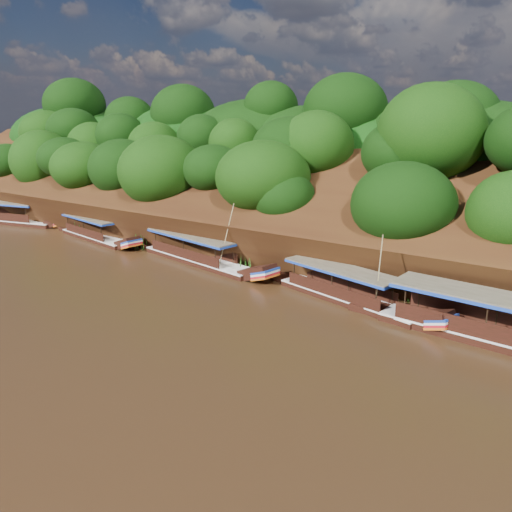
{
  "coord_description": "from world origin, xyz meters",
  "views": [
    {
      "loc": [
        15.66,
        -21.42,
        11.71
      ],
      "look_at": [
        -4.48,
        7.0,
        2.15
      ],
      "focal_mm": 35.0,
      "sensor_mm": 36.0,
      "label": 1
    }
  ],
  "objects_px": {
    "boat_3": "(99,236)",
    "boat_4": "(17,219)",
    "boat_2": "(204,258)",
    "boat_1": "(356,297)"
  },
  "relations": [
    {
      "from": "boat_1",
      "to": "boat_2",
      "type": "bearing_deg",
      "value": -171.64
    },
    {
      "from": "boat_3",
      "to": "boat_4",
      "type": "relative_size",
      "value": 0.89
    },
    {
      "from": "boat_2",
      "to": "boat_3",
      "type": "distance_m",
      "value": 14.23
    },
    {
      "from": "boat_2",
      "to": "boat_4",
      "type": "xyz_separation_m",
      "value": [
        -28.87,
        0.21,
        0.04
      ]
    },
    {
      "from": "boat_1",
      "to": "boat_2",
      "type": "relative_size",
      "value": 0.86
    },
    {
      "from": "boat_1",
      "to": "boat_4",
      "type": "relative_size",
      "value": 0.9
    },
    {
      "from": "boat_2",
      "to": "boat_4",
      "type": "bearing_deg",
      "value": -171.1
    },
    {
      "from": "boat_1",
      "to": "boat_3",
      "type": "distance_m",
      "value": 28.49
    },
    {
      "from": "boat_2",
      "to": "boat_3",
      "type": "xyz_separation_m",
      "value": [
        -14.23,
        0.41,
        -0.02
      ]
    },
    {
      "from": "boat_1",
      "to": "boat_2",
      "type": "xyz_separation_m",
      "value": [
        -14.21,
        1.31,
        0.03
      ]
    }
  ]
}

